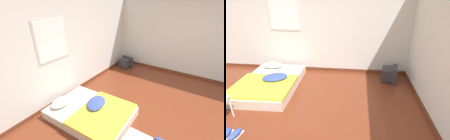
% 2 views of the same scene
% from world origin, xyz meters
% --- Properties ---
extents(ground_plane, '(20.00, 20.00, 0.00)m').
position_xyz_m(ground_plane, '(0.00, 0.00, 0.00)').
color(ground_plane, maroon).
extents(wall_back, '(7.29, 0.08, 2.60)m').
position_xyz_m(wall_back, '(-0.01, 2.85, 1.29)').
color(wall_back, silver).
rests_on(wall_back, ground_plane).
extents(wall_right, '(0.08, 8.05, 2.60)m').
position_xyz_m(wall_right, '(2.47, 0.00, 1.29)').
color(wall_right, silver).
rests_on(wall_right, ground_plane).
extents(mattress_bed, '(1.32, 1.85, 0.35)m').
position_xyz_m(mattress_bed, '(-0.92, 1.73, 0.13)').
color(mattress_bed, beige).
rests_on(mattress_bed, ground_plane).
extents(crt_tv, '(0.44, 0.48, 0.39)m').
position_xyz_m(crt_tv, '(1.96, 2.41, 0.18)').
color(crt_tv, '#333338').
rests_on(crt_tv, ground_plane).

